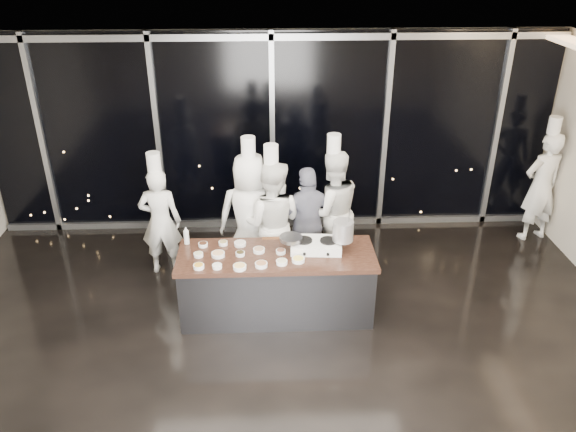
# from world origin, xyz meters

# --- Properties ---
(ground) EXTENTS (9.00, 9.00, 0.00)m
(ground) POSITION_xyz_m (0.00, 0.00, 0.00)
(ground) COLOR black
(ground) RESTS_ON ground
(room_shell) EXTENTS (9.02, 7.02, 3.21)m
(room_shell) POSITION_xyz_m (0.18, 0.00, 2.25)
(room_shell) COLOR beige
(room_shell) RESTS_ON ground
(window_wall) EXTENTS (8.90, 0.11, 3.20)m
(window_wall) POSITION_xyz_m (0.00, 3.43, 1.60)
(window_wall) COLOR black
(window_wall) RESTS_ON ground
(demo_counter) EXTENTS (2.46, 0.86, 0.90)m
(demo_counter) POSITION_xyz_m (0.00, 0.90, 0.45)
(demo_counter) COLOR #39393E
(demo_counter) RESTS_ON ground
(stove) EXTENTS (0.65, 0.44, 0.14)m
(stove) POSITION_xyz_m (0.50, 0.98, 0.96)
(stove) COLOR white
(stove) RESTS_ON demo_counter
(frying_pan) EXTENTS (0.51, 0.31, 0.05)m
(frying_pan) POSITION_xyz_m (0.18, 0.99, 1.06)
(frying_pan) COLOR slate
(frying_pan) RESTS_ON stove
(stock_pot) EXTENTS (0.28, 0.28, 0.26)m
(stock_pot) POSITION_xyz_m (0.83, 0.96, 1.17)
(stock_pot) COLOR silver
(stock_pot) RESTS_ON stove
(prep_bowls) EXTENTS (1.36, 0.72, 0.05)m
(prep_bowls) POSITION_xyz_m (-0.41, 0.82, 0.93)
(prep_bowls) COLOR white
(prep_bowls) RESTS_ON demo_counter
(squeeze_bottle) EXTENTS (0.07, 0.07, 0.24)m
(squeeze_bottle) POSITION_xyz_m (-1.14, 1.20, 1.02)
(squeeze_bottle) COLOR silver
(squeeze_bottle) RESTS_ON demo_counter
(chef_far_left) EXTENTS (0.60, 0.40, 1.84)m
(chef_far_left) POSITION_xyz_m (-1.62, 2.01, 0.83)
(chef_far_left) COLOR white
(chef_far_left) RESTS_ON ground
(chef_left) EXTENTS (0.93, 0.62, 2.09)m
(chef_left) POSITION_xyz_m (-0.34, 1.88, 0.94)
(chef_left) COLOR white
(chef_left) RESTS_ON ground
(chef_center) EXTENTS (0.99, 0.83, 2.03)m
(chef_center) POSITION_xyz_m (-0.04, 1.73, 0.91)
(chef_center) COLOR white
(chef_center) RESTS_ON ground
(guest) EXTENTS (1.04, 0.59, 1.67)m
(guest) POSITION_xyz_m (0.46, 1.82, 0.83)
(guest) COLOR #161A3D
(guest) RESTS_ON ground
(chef_right) EXTENTS (1.03, 0.89, 2.06)m
(chef_right) POSITION_xyz_m (0.81, 2.04, 0.92)
(chef_right) COLOR white
(chef_right) RESTS_ON ground
(chef_side) EXTENTS (0.75, 0.60, 2.03)m
(chef_side) POSITION_xyz_m (4.20, 2.79, 0.92)
(chef_side) COLOR white
(chef_side) RESTS_ON ground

